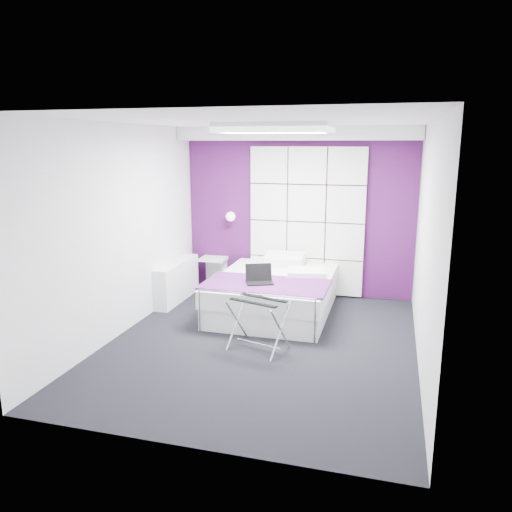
{
  "coord_description": "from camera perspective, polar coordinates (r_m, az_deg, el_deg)",
  "views": [
    {
      "loc": [
        1.44,
        -5.46,
        2.37
      ],
      "look_at": [
        -0.17,
        0.35,
        0.99
      ],
      "focal_mm": 35.0,
      "sensor_mm": 36.0,
      "label": 1
    }
  ],
  "objects": [
    {
      "name": "radiator",
      "position": [
        7.73,
        -9.04,
        -2.85
      ],
      "size": [
        0.22,
        1.2,
        0.6
      ],
      "primitive_type": "cube",
      "color": "white",
      "rests_on": "floor"
    },
    {
      "name": "wall_left",
      "position": [
        6.44,
        -15.01,
        2.84
      ],
      "size": [
        0.0,
        4.4,
        4.4
      ],
      "primitive_type": "plane",
      "rotation": [
        1.57,
        0.0,
        1.57
      ],
      "color": "silver",
      "rests_on": "floor"
    },
    {
      "name": "wall_back",
      "position": [
        7.87,
        4.8,
        4.98
      ],
      "size": [
        3.6,
        0.0,
        3.6
      ],
      "primitive_type": "plane",
      "rotation": [
        1.57,
        0.0,
        0.0
      ],
      "color": "silver",
      "rests_on": "floor"
    },
    {
      "name": "nightstand",
      "position": [
        8.2,
        -4.89,
        -0.34
      ],
      "size": [
        0.42,
        0.32,
        0.05
      ],
      "primitive_type": "cube",
      "color": "white",
      "rests_on": "wall_back"
    },
    {
      "name": "laptop",
      "position": [
        6.6,
        0.51,
        -2.56
      ],
      "size": [
        0.35,
        0.25,
        0.25
      ],
      "rotation": [
        0.0,
        0.0,
        0.42
      ],
      "color": "black",
      "rests_on": "bed"
    },
    {
      "name": "wall_right",
      "position": [
        5.57,
        18.9,
        1.09
      ],
      "size": [
        0.0,
        4.4,
        4.4
      ],
      "primitive_type": "plane",
      "rotation": [
        1.57,
        0.0,
        -1.57
      ],
      "color": "silver",
      "rests_on": "floor"
    },
    {
      "name": "wall_lamp",
      "position": [
        8.0,
        -2.83,
        4.57
      ],
      "size": [
        0.15,
        0.15,
        0.15
      ],
      "primitive_type": "sphere",
      "color": "white",
      "rests_on": "wall_back"
    },
    {
      "name": "skylight",
      "position": [
        6.23,
        2.18,
        14.5
      ],
      "size": [
        1.36,
        0.86,
        0.12
      ],
      "primitive_type": null,
      "color": "white",
      "rests_on": "ceiling"
    },
    {
      "name": "bed",
      "position": [
        7.1,
        2.09,
        -4.16
      ],
      "size": [
        1.64,
        1.98,
        0.7
      ],
      "color": "white",
      "rests_on": "floor"
    },
    {
      "name": "soffit",
      "position": [
        7.55,
        4.61,
        13.8
      ],
      "size": [
        3.58,
        0.5,
        0.2
      ],
      "primitive_type": "cube",
      "color": "white",
      "rests_on": "wall_back"
    },
    {
      "name": "floor",
      "position": [
        6.12,
        0.66,
        -9.92
      ],
      "size": [
        4.4,
        4.4,
        0.0
      ],
      "primitive_type": "plane",
      "color": "black",
      "rests_on": "ground"
    },
    {
      "name": "ceiling",
      "position": [
        5.65,
        0.73,
        15.19
      ],
      "size": [
        4.4,
        4.4,
        0.0
      ],
      "primitive_type": "plane",
      "rotation": [
        3.14,
        0.0,
        0.0
      ],
      "color": "white",
      "rests_on": "wall_back"
    },
    {
      "name": "luggage_rack",
      "position": [
        5.85,
        0.27,
        -7.84
      ],
      "size": [
        0.61,
        0.45,
        0.61
      ],
      "rotation": [
        0.0,
        0.0,
        -0.29
      ],
      "color": "silver",
      "rests_on": "floor"
    },
    {
      "name": "accent_wall",
      "position": [
        7.86,
        4.79,
        4.97
      ],
      "size": [
        3.58,
        0.02,
        2.58
      ],
      "primitive_type": "cube",
      "color": "#451046",
      "rests_on": "wall_back"
    },
    {
      "name": "headboard",
      "position": [
        7.8,
        5.79,
        3.93
      ],
      "size": [
        1.8,
        0.08,
        2.3
      ],
      "primitive_type": null,
      "color": "silver",
      "rests_on": "wall_back"
    }
  ]
}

